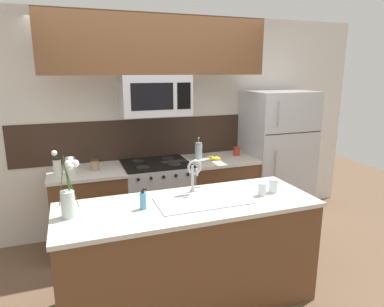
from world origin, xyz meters
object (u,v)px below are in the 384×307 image
at_px(stove_range, 157,201).
at_px(microwave, 155,95).
at_px(storage_jar_medium, 71,165).
at_px(dish_soap_bottle, 143,201).
at_px(banana_bunch, 215,158).
at_px(sink_faucet, 194,171).
at_px(flower_vase, 68,198).
at_px(storage_jar_short, 95,165).
at_px(refrigerator, 275,157).
at_px(spare_glass, 273,186).
at_px(french_press, 198,151).
at_px(coffee_tin, 237,151).
at_px(drinking_glass, 262,189).
at_px(storage_jar_tall, 57,166).

bearing_deg(stove_range, microwave, -89.84).
distance_m(storage_jar_medium, dish_soap_bottle, 1.32).
height_order(microwave, banana_bunch, microwave).
bearing_deg(sink_faucet, storage_jar_medium, 134.57).
bearing_deg(flower_vase, storage_jar_medium, 88.65).
xyz_separation_m(storage_jar_short, sink_faucet, (0.76, -1.04, 0.14)).
bearing_deg(storage_jar_medium, flower_vase, -91.35).
distance_m(storage_jar_medium, storage_jar_short, 0.25).
distance_m(microwave, banana_bunch, 1.04).
bearing_deg(microwave, refrigerator, 1.46).
relative_size(storage_jar_medium, spare_glass, 1.37).
xyz_separation_m(stove_range, storage_jar_short, (-0.68, -0.01, 0.51)).
bearing_deg(banana_bunch, french_press, 144.13).
distance_m(storage_jar_medium, banana_bunch, 1.64).
height_order(banana_bunch, french_press, french_press).
relative_size(coffee_tin, sink_faucet, 0.36).
bearing_deg(sink_faucet, dish_soap_bottle, -158.34).
height_order(stove_range, banana_bunch, banana_bunch).
bearing_deg(drinking_glass, coffee_tin, 71.51).
distance_m(refrigerator, spare_glass, 1.56).
height_order(sink_faucet, spare_glass, sink_faucet).
relative_size(stove_range, microwave, 1.25).
bearing_deg(dish_soap_bottle, spare_glass, -1.12).
bearing_deg(coffee_tin, storage_jar_medium, -177.60).
distance_m(storage_jar_tall, dish_soap_bottle, 1.38).
bearing_deg(stove_range, storage_jar_short, -178.79).
bearing_deg(storage_jar_medium, dish_soap_bottle, -67.25).
height_order(banana_bunch, coffee_tin, coffee_tin).
bearing_deg(storage_jar_short, banana_bunch, -1.88).
bearing_deg(spare_glass, coffee_tin, 76.40).
relative_size(storage_jar_tall, banana_bunch, 0.89).
xyz_separation_m(refrigerator, banana_bunch, (-0.90, -0.08, 0.08)).
xyz_separation_m(microwave, drinking_glass, (0.61, -1.28, -0.73)).
xyz_separation_m(stove_range, microwave, (0.00, -0.02, 1.23)).
height_order(coffee_tin, sink_faucet, sink_faucet).
distance_m(banana_bunch, drinking_glass, 1.25).
bearing_deg(microwave, storage_jar_medium, -179.25).
distance_m(stove_range, flower_vase, 1.65).
xyz_separation_m(french_press, coffee_tin, (0.51, -0.01, -0.04)).
height_order(storage_jar_short, spare_glass, spare_glass).
xyz_separation_m(drinking_glass, flower_vase, (-1.56, 0.09, 0.09)).
distance_m(storage_jar_tall, spare_glass, 2.18).
distance_m(drinking_glass, flower_vase, 1.56).
relative_size(storage_jar_short, coffee_tin, 1.06).
bearing_deg(storage_jar_medium, banana_bunch, -0.94).
height_order(refrigerator, spare_glass, refrigerator).
bearing_deg(coffee_tin, stove_range, -177.29).
bearing_deg(storage_jar_tall, storage_jar_medium, -3.57).
bearing_deg(banana_bunch, sink_faucet, -122.59).
bearing_deg(spare_glass, drinking_glass, -166.84).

